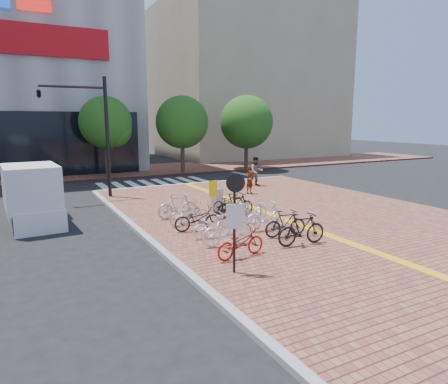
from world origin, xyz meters
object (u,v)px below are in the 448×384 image
traffic_light_pole (77,115)px  notice_sign (235,211)px  bike_2 (213,226)px  bike_5 (178,206)px  bike_10 (236,205)px  bike_3 (198,219)px  bike_8 (266,216)px  pedestrian_a (250,181)px  bike_1 (227,230)px  bike_6 (302,229)px  yellow_sign (213,192)px  bike_11 (228,202)px  bike_0 (241,243)px  pedestrian_b (256,171)px  box_truck (33,196)px  bike_4 (189,213)px  bike_7 (285,223)px  utility_box (217,200)px  bike_9 (252,210)px

traffic_light_pole → notice_sign: bearing=-80.8°
bike_2 → bike_5: size_ratio=0.90×
bike_10 → bike_5: bearing=68.6°
bike_3 → bike_8: bike_8 is taller
pedestrian_a → notice_sign: 12.32m
bike_1 → bike_6: 2.53m
bike_2 → yellow_sign: bearing=-32.9°
bike_11 → bike_0: bearing=144.5°
pedestrian_b → box_truck: 13.66m
bike_2 → bike_8: size_ratio=0.87×
bike_3 → bike_4: (0.07, 1.03, -0.01)m
yellow_sign → notice_sign: size_ratio=0.59×
bike_4 → pedestrian_a: size_ratio=1.19×
bike_7 → utility_box: 4.98m
notice_sign → box_truck: size_ratio=0.61×
bike_1 → pedestrian_b: (7.63, 10.26, 0.39)m
bike_10 → box_truck: (-7.89, 3.45, 0.53)m
bike_9 → box_truck: bearing=50.6°
pedestrian_b → yellow_sign: bearing=-125.4°
bike_5 → yellow_sign: size_ratio=1.10×
bike_10 → bike_8: bearing=-179.9°
bike_11 → bike_8: bearing=166.5°
bike_11 → pedestrian_a: (3.33, 3.56, 0.28)m
bike_2 → bike_7: 2.66m
bike_5 → pedestrian_b: pedestrian_b is taller
bike_11 → notice_sign: size_ratio=0.63×
bike_6 → bike_1: bearing=67.2°
bike_4 → yellow_sign: bearing=-77.2°
bike_9 → traffic_light_pole: (-5.52, 8.58, 3.98)m
bike_5 → bike_11: size_ratio=1.02×
box_truck → bike_0: bearing=-56.4°
yellow_sign → bike_8: bearing=-70.2°
bike_0 → bike_10: (2.47, 4.71, 0.07)m
bike_10 → pedestrian_a: (3.48, 4.53, 0.22)m
bike_1 → yellow_sign: bearing=-13.9°
bike_10 → bike_11: bike_10 is taller
bike_4 → pedestrian_a: bearing=-58.5°
bike_11 → yellow_sign: 1.50m
bike_8 → bike_11: bike_8 is taller
bike_6 → utility_box: (-0.20, 6.03, -0.03)m
bike_11 → bike_4: bearing=105.8°
bike_2 → yellow_sign: (1.30, 2.58, 0.71)m
pedestrian_b → traffic_light_pole: bearing=-174.8°
yellow_sign → box_truck: size_ratio=0.36×
bike_3 → notice_sign: (-0.84, -4.43, 1.30)m
bike_4 → yellow_sign: 1.61m
yellow_sign → bike_0: bearing=-106.8°
box_truck → bike_11: bearing=-17.2°
traffic_light_pole → bike_2: bearing=-72.4°
notice_sign → bike_8: bearing=45.6°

